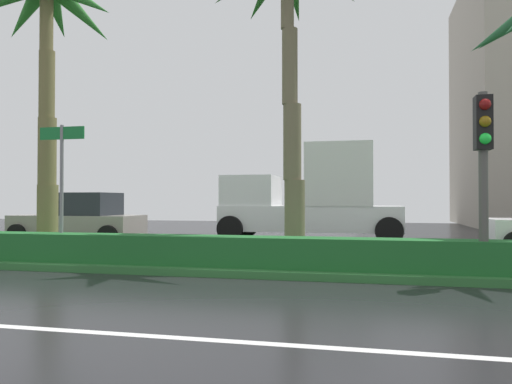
# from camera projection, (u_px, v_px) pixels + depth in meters

# --- Properties ---
(ground_plane) EXTENTS (90.00, 42.00, 0.10)m
(ground_plane) POSITION_uv_depth(u_px,v_px,m) (182.00, 259.00, 12.75)
(ground_plane) COLOR black
(median_strip) EXTENTS (85.50, 4.00, 0.15)m
(median_strip) POSITION_uv_depth(u_px,v_px,m) (167.00, 259.00, 11.78)
(median_strip) COLOR #2D6B33
(median_strip) RESTS_ON ground_plane
(median_hedge) EXTENTS (76.50, 0.70, 0.60)m
(median_hedge) POSITION_uv_depth(u_px,v_px,m) (140.00, 249.00, 10.42)
(median_hedge) COLOR #1E6028
(median_hedge) RESTS_ON median_strip
(palm_tree_centre_left) EXTENTS (3.79, 3.88, 7.41)m
(palm_tree_centre_left) POSITION_uv_depth(u_px,v_px,m) (46.00, 26.00, 12.71)
(palm_tree_centre_left) COLOR brown
(palm_tree_centre_left) RESTS_ON median_strip
(traffic_signal_median_right) EXTENTS (0.28, 0.43, 3.25)m
(traffic_signal_median_right) POSITION_uv_depth(u_px,v_px,m) (483.00, 149.00, 8.80)
(traffic_signal_median_right) COLOR #4C4C47
(traffic_signal_median_right) RESTS_ON median_strip
(street_name_sign) EXTENTS (1.10, 0.08, 3.00)m
(street_name_sign) POSITION_uv_depth(u_px,v_px,m) (62.00, 173.00, 11.04)
(street_name_sign) COLOR slate
(street_name_sign) RESTS_ON median_strip
(car_in_traffic_leading) EXTENTS (4.30, 2.02, 1.72)m
(car_in_traffic_leading) POSITION_uv_depth(u_px,v_px,m) (79.00, 219.00, 16.85)
(car_in_traffic_leading) COLOR gray
(car_in_traffic_leading) RESTS_ON ground_plane
(box_truck_lead) EXTENTS (6.40, 2.64, 3.46)m
(box_truck_lead) POSITION_uv_depth(u_px,v_px,m) (313.00, 198.00, 17.96)
(box_truck_lead) COLOR white
(box_truck_lead) RESTS_ON ground_plane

